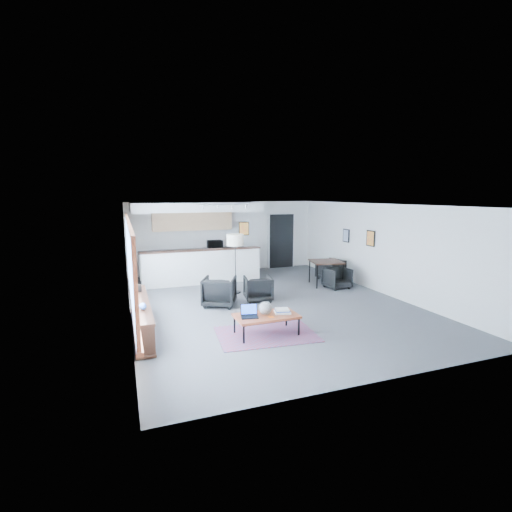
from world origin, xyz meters
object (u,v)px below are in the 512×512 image
object	(u,v)px
book_stack	(282,311)
armchair_right	(258,287)
dining_chair_far	(330,270)
microwave	(215,243)
dining_chair_near	(337,279)
floor_lamp	(235,242)
laptop	(249,313)
ceramic_pot	(265,308)
coffee_table	(266,316)
dining_table	(326,263)
armchair_left	(219,290)

from	to	relation	value
book_stack	armchair_right	world-z (taller)	armchair_right
dining_chair_far	microwave	distance (m)	4.21
dining_chair_near	floor_lamp	bearing A→B (deg)	163.85
laptop	ceramic_pot	distance (m)	0.35
coffee_table	laptop	bearing A→B (deg)	173.95
laptop	book_stack	size ratio (longest dim) A/B	1.05
coffee_table	floor_lamp	bearing A→B (deg)	83.12
coffee_table	dining_table	size ratio (longest dim) A/B	1.19
ceramic_pot	floor_lamp	distance (m)	3.51
laptop	dining_table	xyz separation A→B (m)	(3.70, 3.28, 0.22)
laptop	dining_chair_far	world-z (taller)	laptop
microwave	floor_lamp	bearing A→B (deg)	-94.73
floor_lamp	dining_chair_far	size ratio (longest dim) A/B	2.65
floor_lamp	dining_chair_near	bearing A→B (deg)	-10.32
floor_lamp	book_stack	bearing A→B (deg)	-90.15
ceramic_pot	microwave	distance (m)	6.25
dining_chair_far	laptop	bearing A→B (deg)	25.34
floor_lamp	dining_chair_far	distance (m)	3.76
coffee_table	book_stack	size ratio (longest dim) A/B	3.51
dining_chair_near	microwave	size ratio (longest dim) A/B	1.15
armchair_left	dining_table	world-z (taller)	armchair_left
dining_table	book_stack	bearing A→B (deg)	-131.99
dining_chair_far	microwave	xyz separation A→B (m)	(-3.44, 2.30, 0.78)
ceramic_pot	armchair_left	size ratio (longest dim) A/B	0.33
laptop	microwave	world-z (taller)	microwave
dining_chair_far	microwave	size ratio (longest dim) A/B	1.25
armchair_left	dining_table	distance (m)	3.89
laptop	dining_chair_far	bearing A→B (deg)	54.43
dining_chair_far	armchair_left	bearing A→B (deg)	3.55
armchair_right	armchair_left	bearing A→B (deg)	14.12
armchair_right	dining_chair_near	size ratio (longest dim) A/B	1.23
laptop	microwave	bearing A→B (deg)	94.43
armchair_left	microwave	distance (m)	4.08
dining_chair_far	floor_lamp	bearing A→B (deg)	-8.36
laptop	dining_chair_near	xyz separation A→B (m)	(3.82, 2.79, -0.19)
armchair_right	dining_chair_far	xyz separation A→B (m)	(3.19, 1.54, -0.04)
armchair_right	dining_chair_far	size ratio (longest dim) A/B	1.13
laptop	ceramic_pot	world-z (taller)	ceramic_pot
microwave	book_stack	bearing A→B (deg)	-93.86
ceramic_pot	dining_table	distance (m)	4.70
armchair_right	coffee_table	bearing A→B (deg)	83.38
armchair_right	laptop	bearing A→B (deg)	75.49
dining_chair_near	coffee_table	bearing A→B (deg)	-146.62
floor_lamp	microwave	size ratio (longest dim) A/B	3.32
microwave	ceramic_pot	bearing A→B (deg)	-97.25
floor_lamp	microwave	distance (m)	2.88
armchair_right	dining_table	bearing A→B (deg)	-150.99
laptop	armchair_right	bearing A→B (deg)	77.61
ceramic_pot	dining_chair_far	xyz separation A→B (m)	(3.90, 3.91, -0.23)
floor_lamp	dining_chair_near	size ratio (longest dim) A/B	2.89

